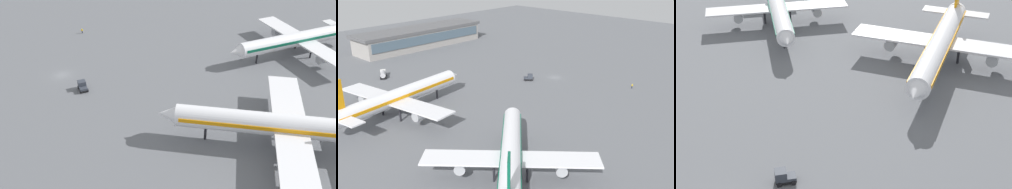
% 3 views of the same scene
% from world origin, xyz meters
% --- Properties ---
extents(ground, '(288.00, 288.00, 0.00)m').
position_xyz_m(ground, '(0.00, 0.00, 0.00)').
color(ground, slate).
extents(terminal_building, '(65.26, 16.60, 9.33)m').
position_xyz_m(terminal_building, '(4.39, -77.94, 4.75)').
color(terminal_building, '#9E9993').
rests_on(terminal_building, ground).
extents(airplane_at_gate, '(37.33, 33.95, 13.85)m').
position_xyz_m(airplane_at_gate, '(59.96, 31.91, 5.03)').
color(airplane_at_gate, white).
rests_on(airplane_at_gate, ground).
extents(airplane_taxiing, '(50.15, 40.55, 15.28)m').
position_xyz_m(airplane_taxiing, '(58.28, -12.46, 5.56)').
color(airplane_taxiing, white).
rests_on(airplane_taxiing, ground).
extents(baggage_tug, '(3.66, 3.74, 2.30)m').
position_xyz_m(baggage_tug, '(9.02, -4.98, 1.16)').
color(baggage_tug, black).
rests_on(baggage_tug, ground).
extents(fuel_truck, '(4.84, 6.39, 2.50)m').
position_xyz_m(fuel_truck, '(43.11, -46.96, 1.39)').
color(fuel_truck, black).
rests_on(fuel_truck, ground).
extents(ground_crew_worker, '(0.53, 0.53, 1.67)m').
position_xyz_m(ground_crew_worker, '(-8.11, 26.48, 0.85)').
color(ground_crew_worker, '#1E2338').
rests_on(ground_crew_worker, ground).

